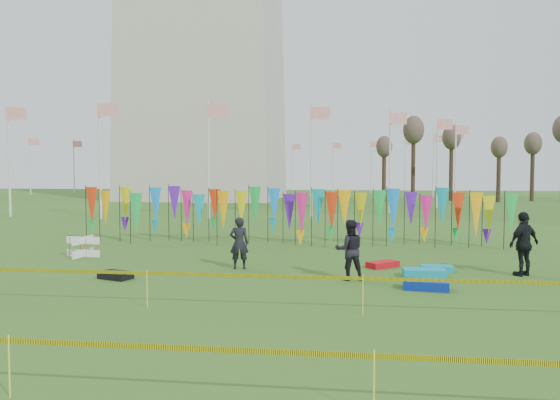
# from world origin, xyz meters

# --- Properties ---
(ground) EXTENTS (160.00, 160.00, 0.00)m
(ground) POSITION_xyz_m (0.00, 0.00, 0.00)
(ground) COLOR #2B5518
(ground) RESTS_ON ground
(flagpole_ring) EXTENTS (57.40, 56.16, 8.00)m
(flagpole_ring) POSITION_xyz_m (-14.00, 48.00, 4.00)
(flagpole_ring) COLOR silver
(flagpole_ring) RESTS_ON ground
(banner_row) EXTENTS (18.64, 0.64, 2.39)m
(banner_row) POSITION_xyz_m (0.28, 8.85, 1.51)
(banner_row) COLOR black
(banner_row) RESTS_ON ground
(caution_tape_near) EXTENTS (26.00, 0.02, 0.90)m
(caution_tape_near) POSITION_xyz_m (-0.22, -2.76, 0.78)
(caution_tape_near) COLOR #E6DB04
(caution_tape_near) RESTS_ON ground
(caution_tape_far) EXTENTS (26.00, 0.02, 0.90)m
(caution_tape_far) POSITION_xyz_m (-0.22, -7.93, 0.78)
(caution_tape_far) COLOR #E6DB04
(caution_tape_far) RESTS_ON ground
(box_kite) EXTENTS (0.71, 0.71, 0.78)m
(box_kite) POSITION_xyz_m (-7.17, 4.21, 0.39)
(box_kite) COLOR red
(box_kite) RESTS_ON ground
(person_left) EXTENTS (0.70, 0.56, 1.72)m
(person_left) POSITION_xyz_m (-0.87, 2.57, 0.86)
(person_left) COLOR black
(person_left) RESTS_ON ground
(person_mid) EXTENTS (0.95, 0.68, 1.79)m
(person_mid) POSITION_xyz_m (2.74, 1.19, 0.89)
(person_mid) COLOR black
(person_mid) RESTS_ON ground
(person_right) EXTENTS (1.33, 1.19, 1.98)m
(person_right) POSITION_xyz_m (8.04, 2.49, 0.99)
(person_right) COLOR black
(person_right) RESTS_ON ground
(kite_bag_turquoise) EXTENTS (1.26, 0.66, 0.25)m
(kite_bag_turquoise) POSITION_xyz_m (4.99, 1.89, 0.12)
(kite_bag_turquoise) COLOR #0C9BBA
(kite_bag_turquoise) RESTS_ON ground
(kite_bag_blue) EXTENTS (1.29, 0.81, 0.25)m
(kite_bag_blue) POSITION_xyz_m (4.81, 0.10, 0.13)
(kite_bag_blue) COLOR #09279F
(kite_bag_blue) RESTS_ON ground
(kite_bag_red) EXTENTS (1.17, 1.10, 0.20)m
(kite_bag_red) POSITION_xyz_m (3.84, 3.42, 0.10)
(kite_bag_red) COLOR red
(kite_bag_red) RESTS_ON ground
(kite_bag_black) EXTENTS (1.10, 0.86, 0.22)m
(kite_bag_black) POSITION_xyz_m (-4.20, 0.43, 0.11)
(kite_bag_black) COLOR black
(kite_bag_black) RESTS_ON ground
(kite_bag_teal) EXTENTS (1.01, 0.49, 0.19)m
(kite_bag_teal) POSITION_xyz_m (5.52, 2.92, 0.10)
(kite_bag_teal) COLOR #0D9EBE
(kite_bag_teal) RESTS_ON ground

